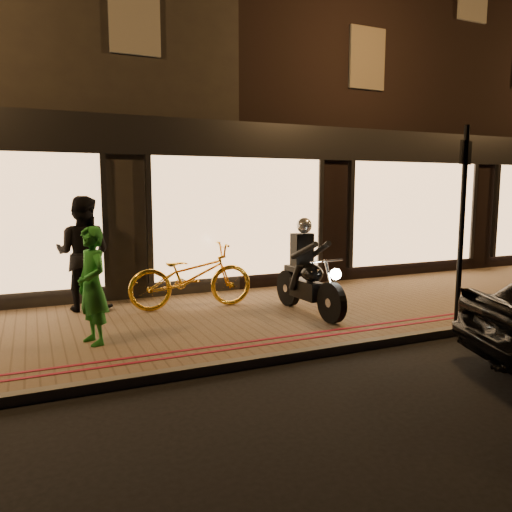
% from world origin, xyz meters
% --- Properties ---
extents(ground, '(90.00, 90.00, 0.00)m').
position_xyz_m(ground, '(0.00, 0.00, 0.00)').
color(ground, black).
rests_on(ground, ground).
extents(sidewalk, '(50.00, 4.00, 0.12)m').
position_xyz_m(sidewalk, '(0.00, 2.00, 0.06)').
color(sidewalk, brown).
rests_on(sidewalk, ground).
extents(kerb_stone, '(50.00, 0.14, 0.12)m').
position_xyz_m(kerb_stone, '(0.00, 0.05, 0.06)').
color(kerb_stone, '#59544C').
rests_on(kerb_stone, ground).
extents(red_kerb_lines, '(50.00, 0.26, 0.01)m').
position_xyz_m(red_kerb_lines, '(0.00, 0.55, 0.12)').
color(red_kerb_lines, maroon).
rests_on(red_kerb_lines, sidewalk).
extents(building_row, '(48.00, 10.11, 8.50)m').
position_xyz_m(building_row, '(-0.00, 8.99, 4.25)').
color(building_row, black).
rests_on(building_row, ground).
extents(motorcycle, '(0.60, 1.94, 1.59)m').
position_xyz_m(motorcycle, '(0.28, 1.71, 0.73)').
color(motorcycle, black).
rests_on(motorcycle, sidewalk).
extents(sign_post, '(0.34, 0.15, 3.00)m').
position_xyz_m(sign_post, '(2.11, 0.25, 1.80)').
color(sign_post, black).
rests_on(sign_post, sidewalk).
extents(bicycle_gold, '(2.20, 0.91, 1.13)m').
position_xyz_m(bicycle_gold, '(-1.38, 2.85, 0.68)').
color(bicycle_gold, gold).
rests_on(bicycle_gold, sidewalk).
extents(person_green, '(0.54, 0.67, 1.58)m').
position_xyz_m(person_green, '(-3.16, 1.44, 0.91)').
color(person_green, '#1E7222').
rests_on(person_green, sidewalk).
extents(person_dark, '(1.17, 1.08, 1.95)m').
position_xyz_m(person_dark, '(-3.08, 3.48, 1.09)').
color(person_dark, black).
rests_on(person_dark, sidewalk).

